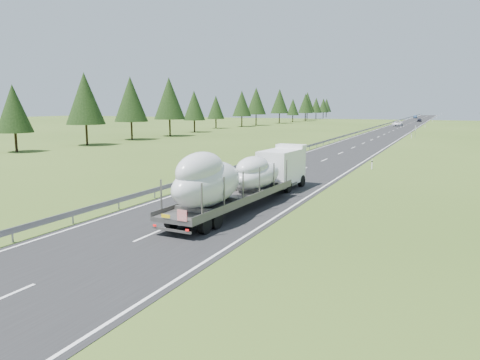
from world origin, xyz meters
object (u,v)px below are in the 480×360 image
at_px(highway_sign, 415,129).
at_px(distant_car_dark, 419,120).
at_px(distant_van, 397,123).
at_px(boat_truck, 244,176).
at_px(distant_car_blue, 415,117).

bearing_deg(highway_sign, distant_car_dark, 93.11).
bearing_deg(distant_van, boat_truck, -86.41).
distance_m(distant_van, distant_car_blue, 91.80).
bearing_deg(distant_car_blue, distant_car_dark, -85.27).
distance_m(boat_truck, distant_car_blue, 218.57).
relative_size(highway_sign, distant_car_blue, 0.59).
bearing_deg(distant_car_dark, highway_sign, -83.55).
relative_size(boat_truck, distant_car_dark, 4.76).
height_order(boat_truck, distant_van, boat_truck).
distance_m(highway_sign, distant_van, 55.43).
xyz_separation_m(distant_van, distant_car_blue, (-1.16, 91.80, -0.06)).
relative_size(highway_sign, distant_car_dark, 0.67).
bearing_deg(distant_van, highway_sign, -78.62).
bearing_deg(boat_truck, distant_car_dark, 89.94).
xyz_separation_m(boat_truck, distant_car_dark, (0.18, 169.56, -1.42)).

